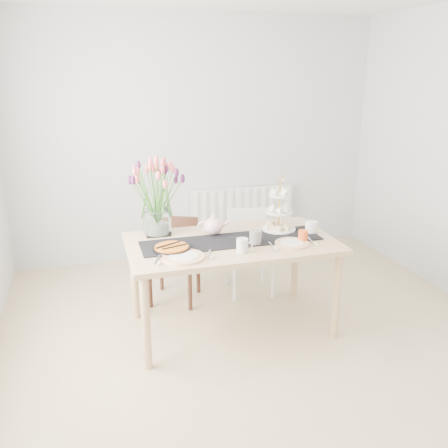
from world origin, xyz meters
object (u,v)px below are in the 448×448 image
object	(u,v)px
cream_jug	(311,227)
mug_orange	(303,236)
radiator	(243,213)
mug_white	(242,245)
dining_table	(232,250)
teapot	(213,226)
mug_grey	(255,237)
plate_left	(183,257)
tulip_vase	(155,186)
cake_stand	(279,217)
plate_right	(292,243)
tart_tin	(172,248)
chair_brown	(176,253)
chair_white	(249,245)

from	to	relation	value
cream_jug	mug_orange	bearing A→B (deg)	-151.68
radiator	mug_white	world-z (taller)	mug_white
radiator	dining_table	size ratio (longest dim) A/B	0.75
teapot	mug_grey	bearing A→B (deg)	-35.57
plate_left	tulip_vase	bearing A→B (deg)	99.42
cake_stand	cream_jug	world-z (taller)	cake_stand
mug_white	plate_right	size ratio (longest dim) A/B	0.39
cream_jug	mug_white	distance (m)	0.72
plate_left	plate_right	bearing A→B (deg)	3.02
cream_jug	tart_tin	distance (m)	1.17
cake_stand	plate_right	size ratio (longest dim) A/B	1.57
mug_grey	mug_white	xyz separation A→B (m)	(-0.15, -0.13, -0.00)
plate_right	mug_white	bearing A→B (deg)	-173.19
tart_tin	cream_jug	bearing A→B (deg)	4.09
dining_table	mug_white	xyz separation A→B (m)	(0.00, -0.25, 0.13)
radiator	mug_grey	xyz separation A→B (m)	(-0.50, -1.80, 0.35)
cake_stand	mug_white	bearing A→B (deg)	-138.87
cream_jug	mug_grey	xyz separation A→B (m)	(-0.53, -0.13, 0.01)
plate_left	dining_table	bearing A→B (deg)	29.47
radiator	dining_table	xyz separation A→B (m)	(-0.65, -1.68, 0.22)
radiator	tulip_vase	size ratio (longest dim) A/B	1.67
plate_left	cream_jug	bearing A→B (deg)	12.77
mug_white	plate_left	world-z (taller)	mug_white
chair_brown	chair_white	xyz separation A→B (m)	(0.70, -0.01, 0.01)
mug_grey	tart_tin	bearing A→B (deg)	143.72
chair_brown	mug_white	size ratio (longest dim) A/B	7.34
chair_brown	mug_orange	distance (m)	1.25
chair_white	cake_stand	bearing A→B (deg)	-75.94
dining_table	chair_white	distance (m)	0.81
mug_orange	chair_white	bearing A→B (deg)	42.71
radiator	mug_grey	bearing A→B (deg)	-105.59
cake_stand	mug_orange	size ratio (longest dim) A/B	4.62
tulip_vase	plate_left	distance (m)	0.70
radiator	mug_orange	world-z (taller)	mug_orange
radiator	chair_brown	bearing A→B (deg)	-134.32
tart_tin	mug_orange	bearing A→B (deg)	-5.14
tulip_vase	radiator	bearing A→B (deg)	48.69
radiator	plate_right	xyz separation A→B (m)	(-0.23, -1.87, 0.31)
chair_brown	cream_jug	size ratio (longest dim) A/B	7.77
teapot	tart_tin	size ratio (longest dim) A/B	0.87
dining_table	tulip_vase	world-z (taller)	tulip_vase
mug_white	cake_stand	bearing A→B (deg)	61.08
teapot	plate_right	world-z (taller)	teapot
mug_white	chair_white	bearing A→B (deg)	87.79
chair_white	mug_white	xyz separation A→B (m)	(-0.38, -0.93, 0.36)
dining_table	mug_white	distance (m)	0.28
cake_stand	tart_tin	bearing A→B (deg)	-166.90
tart_tin	mug_grey	bearing A→B (deg)	-4.00
radiator	cake_stand	bearing A→B (deg)	-97.51
chair_brown	cake_stand	world-z (taller)	cake_stand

